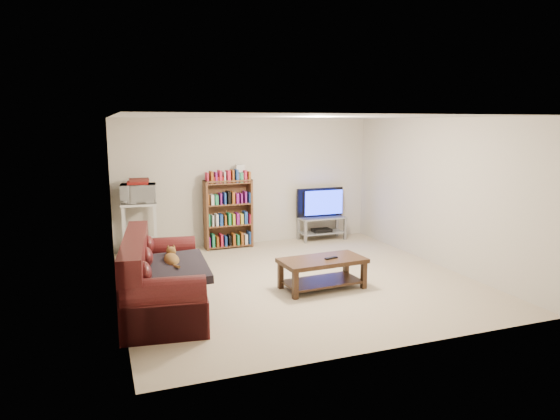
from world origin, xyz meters
name	(u,v)px	position (x,y,z in m)	size (l,w,h in m)	color
floor	(295,280)	(0.00, 0.00, 0.00)	(5.00, 5.00, 0.00)	beige
ceiling	(296,117)	(0.00, 0.00, 2.40)	(5.00, 5.00, 0.00)	white
wall_back	(247,182)	(0.00, 2.50, 1.20)	(5.00, 5.00, 0.00)	beige
wall_front	(390,237)	(0.00, -2.50, 1.20)	(5.00, 5.00, 0.00)	beige
wall_left	(116,211)	(-2.50, 0.00, 1.20)	(5.00, 5.00, 0.00)	beige
wall_right	(438,192)	(2.50, 0.00, 1.20)	(5.00, 5.00, 0.00)	beige
sofa	(157,283)	(-2.07, -0.48, 0.33)	(1.21, 2.28, 0.93)	#451112
blanket	(172,269)	(-1.90, -0.65, 0.55)	(0.84, 1.09, 0.10)	black
cat	(172,260)	(-1.88, -0.45, 0.61)	(0.24, 0.59, 0.18)	brown
coffee_table	(322,268)	(0.20, -0.50, 0.30)	(1.23, 0.68, 0.43)	#321E11
remote	(331,258)	(0.32, -0.54, 0.45)	(0.20, 0.05, 0.02)	black
tv_stand	(322,224)	(1.47, 2.24, 0.31)	(0.93, 0.43, 0.46)	#999EA3
television	(322,203)	(1.47, 2.24, 0.75)	(0.99, 0.13, 0.57)	black
dvd_player	(322,230)	(1.47, 2.24, 0.19)	(0.37, 0.26, 0.06)	black
bookshelf	(228,213)	(-0.44, 2.25, 0.66)	(0.89, 0.30, 1.28)	brown
shelf_clutter	(233,174)	(-0.35, 2.27, 1.39)	(0.65, 0.21, 0.28)	silver
microwave_stand	(140,222)	(-2.05, 2.16, 0.61)	(0.64, 0.49, 0.96)	silver
microwave	(138,193)	(-2.05, 2.16, 1.12)	(0.59, 0.40, 0.33)	silver
game_boxes	(138,183)	(-2.05, 2.16, 1.31)	(0.35, 0.30, 0.05)	maroon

